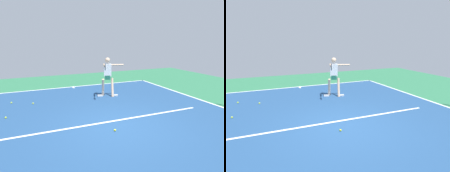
# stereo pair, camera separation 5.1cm
# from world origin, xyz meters

# --- Properties ---
(ground_plane) EXTENTS (20.38, 20.38, 0.00)m
(ground_plane) POSITION_xyz_m (0.00, 0.00, 0.00)
(ground_plane) COLOR #2D754C
(court_surface) EXTENTS (9.34, 12.18, 0.00)m
(court_surface) POSITION_xyz_m (0.00, 0.00, 0.00)
(court_surface) COLOR navy
(court_surface) RESTS_ON ground_plane
(court_line_baseline_near) EXTENTS (9.34, 0.10, 0.01)m
(court_line_baseline_near) POSITION_xyz_m (0.00, -6.04, 0.00)
(court_line_baseline_near) COLOR white
(court_line_baseline_near) RESTS_ON ground_plane
(court_line_sideline_left) EXTENTS (0.10, 12.18, 0.01)m
(court_line_sideline_left) POSITION_xyz_m (-4.62, 0.00, 0.00)
(court_line_sideline_left) COLOR white
(court_line_sideline_left) RESTS_ON ground_plane
(court_line_service) EXTENTS (7.00, 0.10, 0.01)m
(court_line_service) POSITION_xyz_m (0.00, -0.50, 0.00)
(court_line_service) COLOR white
(court_line_service) RESTS_ON ground_plane
(court_line_centre_mark) EXTENTS (0.10, 0.30, 0.01)m
(court_line_centre_mark) POSITION_xyz_m (0.00, -5.84, 0.00)
(court_line_centre_mark) COLOR white
(court_line_centre_mark) RESTS_ON ground_plane
(tennis_player) EXTENTS (1.22, 1.23, 1.84)m
(tennis_player) POSITION_xyz_m (-1.06, -3.39, 1.06)
(tennis_player) COLOR beige
(tennis_player) RESTS_ON ground_plane
(tennis_ball_far_corner) EXTENTS (0.07, 0.07, 0.07)m
(tennis_ball_far_corner) POSITION_xyz_m (0.23, 0.24, 0.03)
(tennis_ball_far_corner) COLOR yellow
(tennis_ball_far_corner) RESTS_ON ground_plane
(tennis_ball_centre_court) EXTENTS (0.07, 0.07, 0.07)m
(tennis_ball_centre_court) POSITION_xyz_m (3.10, -4.00, 0.03)
(tennis_ball_centre_court) COLOR #C6E53D
(tennis_ball_centre_court) RESTS_ON ground_plane
(tennis_ball_near_player) EXTENTS (0.07, 0.07, 0.07)m
(tennis_ball_near_player) POSITION_xyz_m (3.25, -2.19, 0.03)
(tennis_ball_near_player) COLOR #CCE033
(tennis_ball_near_player) RESTS_ON ground_plane
(tennis_ball_by_sideline) EXTENTS (0.07, 0.07, 0.07)m
(tennis_ball_by_sideline) POSITION_xyz_m (2.27, -3.53, 0.03)
(tennis_ball_by_sideline) COLOR #CCE033
(tennis_ball_by_sideline) RESTS_ON ground_plane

